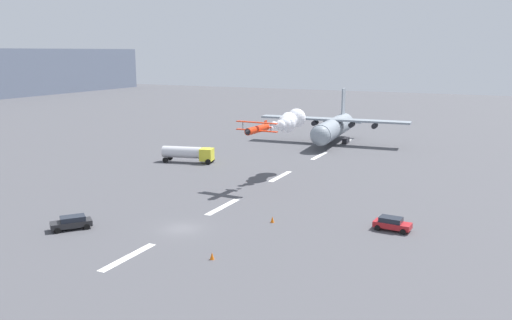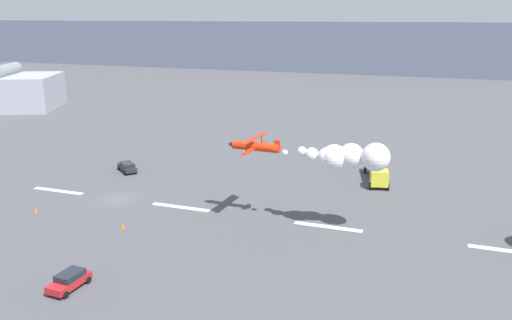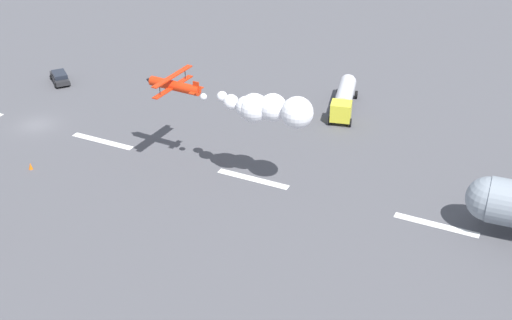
% 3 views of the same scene
% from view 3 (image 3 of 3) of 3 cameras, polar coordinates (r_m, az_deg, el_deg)
% --- Properties ---
extents(ground_plane, '(440.00, 440.00, 0.00)m').
position_cam_3_polar(ground_plane, '(88.37, -17.29, 2.74)').
color(ground_plane, '#4C4C51').
rests_on(ground_plane, ground).
extents(runway_stripe_5, '(8.00, 0.90, 0.01)m').
position_cam_3_polar(runway_stripe_5, '(82.59, -12.30, 1.50)').
color(runway_stripe_5, white).
rests_on(runway_stripe_5, ground).
extents(runway_stripe_6, '(8.00, 0.90, 0.01)m').
position_cam_3_polar(runway_stripe_6, '(73.47, -0.25, -1.54)').
color(runway_stripe_6, white).
rests_on(runway_stripe_6, ground).
extents(runway_stripe_7, '(8.00, 0.90, 0.01)m').
position_cam_3_polar(runway_stripe_7, '(68.64, 14.36, -5.11)').
color(runway_stripe_7, white).
rests_on(runway_stripe_7, ground).
extents(stunt_biplane_red, '(19.07, 6.60, 3.42)m').
position_cam_3_polar(stunt_biplane_red, '(68.30, 0.46, 4.33)').
color(stunt_biplane_red, red).
extents(fuel_tanker_truck, '(4.78, 9.76, 2.90)m').
position_cam_3_polar(fuel_tanker_truck, '(87.73, 7.13, 4.99)').
color(fuel_tanker_truck, yellow).
rests_on(fuel_tanker_truck, ground).
extents(airport_staff_sedan, '(4.62, 4.24, 1.52)m').
position_cam_3_polar(airport_staff_sedan, '(99.02, -15.59, 6.48)').
color(airport_staff_sedan, '#262628').
rests_on(airport_staff_sedan, ground).
extents(traffic_cone_far, '(0.44, 0.44, 0.75)m').
position_cam_3_polar(traffic_cone_far, '(78.79, -17.77, -0.47)').
color(traffic_cone_far, orange).
rests_on(traffic_cone_far, ground).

